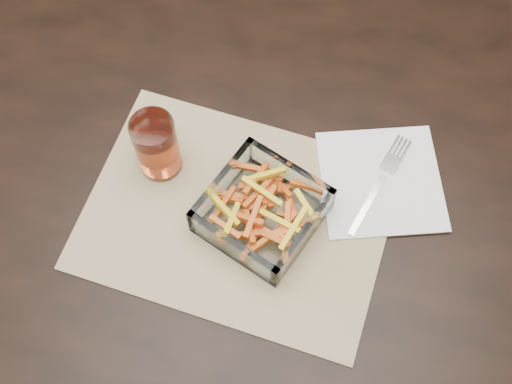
% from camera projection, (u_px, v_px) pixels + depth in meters
% --- Properties ---
extents(dining_table, '(1.60, 0.90, 0.75)m').
position_uv_depth(dining_table, '(270.00, 200.00, 1.08)').
color(dining_table, black).
rests_on(dining_table, ground).
extents(placemat, '(0.49, 0.39, 0.00)m').
position_uv_depth(placemat, '(236.00, 215.00, 0.97)').
color(placemat, tan).
rests_on(placemat, dining_table).
extents(glass_bowl, '(0.21, 0.21, 0.06)m').
position_uv_depth(glass_bowl, '(262.00, 212.00, 0.95)').
color(glass_bowl, white).
rests_on(glass_bowl, placemat).
extents(tumbler, '(0.07, 0.07, 0.12)m').
position_uv_depth(tumbler, '(157.00, 147.00, 0.96)').
color(tumbler, white).
rests_on(tumbler, placemat).
extents(napkin, '(0.22, 0.22, 0.00)m').
position_uv_depth(napkin, '(381.00, 181.00, 0.99)').
color(napkin, white).
rests_on(napkin, placemat).
extents(fork, '(0.08, 0.19, 0.00)m').
position_uv_depth(fork, '(381.00, 181.00, 0.99)').
color(fork, silver).
rests_on(fork, napkin).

